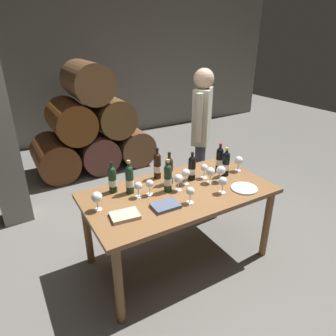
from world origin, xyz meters
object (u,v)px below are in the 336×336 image
(wine_bottle_3, at_px, (130,179))
(wine_glass_3, at_px, (186,173))
(wine_glass_5, at_px, (223,182))
(wine_glass_9, at_px, (190,192))
(wine_glass_0, at_px, (204,168))
(tasting_notebook, at_px, (166,206))
(leather_ledger, at_px, (125,215))
(wine_bottle_1, at_px, (169,170))
(wine_glass_7, at_px, (221,171))
(wine_bottle_4, at_px, (157,165))
(wine_glass_6, at_px, (179,179))
(wine_glass_1, at_px, (138,187))
(wine_bottle_2, at_px, (168,178))
(wine_glass_2, at_px, (150,184))
(serving_plate, at_px, (244,188))
(wine_bottle_6, at_px, (112,179))
(wine_glass_4, at_px, (210,172))
(wine_glass_8, at_px, (97,198))
(sommelier_presenting, at_px, (202,127))
(dining_table, at_px, (179,200))
(wine_glass_10, at_px, (239,161))
(wine_bottle_7, at_px, (192,168))
(wine_bottle_0, at_px, (220,159))

(wine_bottle_3, distance_m, wine_glass_3, 0.53)
(wine_glass_5, xyz_separation_m, wine_glass_9, (-0.35, 0.00, -0.00))
(wine_glass_0, distance_m, tasting_notebook, 0.67)
(leather_ledger, bearing_deg, wine_bottle_1, 35.31)
(wine_glass_9, bearing_deg, wine_bottle_1, 85.66)
(wine_bottle_3, xyz_separation_m, wine_glass_5, (0.71, -0.42, -0.03))
(wine_glass_7, bearing_deg, wine_bottle_1, 154.33)
(wine_bottle_4, distance_m, wine_glass_6, 0.32)
(wine_glass_7, bearing_deg, wine_glass_1, 171.19)
(wine_glass_5, height_order, leather_ledger, wine_glass_5)
(wine_glass_5, bearing_deg, wine_bottle_2, 145.64)
(wine_glass_1, xyz_separation_m, wine_glass_2, (0.10, -0.01, 0.00))
(wine_glass_7, height_order, serving_plate, wine_glass_7)
(wine_bottle_6, distance_m, serving_plate, 1.20)
(wine_glass_4, relative_size, wine_glass_9, 1.08)
(wine_bottle_3, distance_m, wine_glass_8, 0.37)
(wine_glass_9, height_order, leather_ledger, wine_glass_9)
(wine_glass_1, distance_m, wine_glass_2, 0.10)
(sommelier_presenting, bearing_deg, wine_bottle_2, -141.34)
(wine_glass_5, bearing_deg, wine_glass_8, 164.71)
(wine_glass_4, bearing_deg, dining_table, 178.62)
(wine_bottle_1, height_order, leather_ledger, wine_bottle_1)
(wine_bottle_1, xyz_separation_m, wine_glass_0, (0.36, -0.07, -0.03))
(wine_glass_8, xyz_separation_m, tasting_notebook, (0.49, -0.24, -0.10))
(wine_bottle_6, distance_m, sommelier_presenting, 1.39)
(wine_bottle_2, bearing_deg, wine_glass_0, 6.51)
(wine_glass_4, xyz_separation_m, sommelier_presenting, (0.44, 0.76, 0.17))
(wine_glass_0, distance_m, wine_glass_1, 0.72)
(wine_bottle_3, height_order, leather_ledger, wine_bottle_3)
(wine_bottle_6, xyz_separation_m, wine_glass_10, (1.27, -0.23, -0.01))
(wine_glass_2, relative_size, wine_glass_3, 0.95)
(wine_bottle_7, bearing_deg, tasting_notebook, -146.40)
(wine_bottle_0, bearing_deg, wine_bottle_1, 179.39)
(tasting_notebook, bearing_deg, wine_glass_1, 114.80)
(wine_glass_6, relative_size, wine_glass_7, 0.97)
(dining_table, relative_size, wine_glass_2, 11.66)
(wine_bottle_4, bearing_deg, wine_glass_1, -142.47)
(wine_glass_1, relative_size, wine_glass_3, 0.93)
(wine_bottle_6, height_order, wine_glass_5, wine_bottle_6)
(wine_glass_5, bearing_deg, dining_table, 144.89)
(dining_table, relative_size, wine_bottle_0, 5.81)
(wine_bottle_1, distance_m, wine_glass_10, 0.77)
(leather_ledger, bearing_deg, sommelier_presenting, 39.88)
(dining_table, bearing_deg, wine_glass_9, -98.32)
(wine_glass_2, height_order, wine_glass_7, wine_glass_7)
(wine_bottle_3, relative_size, wine_glass_6, 1.99)
(wine_bottle_4, xyz_separation_m, sommelier_presenting, (0.82, 0.41, 0.15))
(wine_bottle_7, height_order, wine_glass_8, wine_bottle_7)
(dining_table, distance_m, wine_glass_0, 0.42)
(wine_bottle_7, xyz_separation_m, wine_glass_3, (-0.11, -0.05, -0.01))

